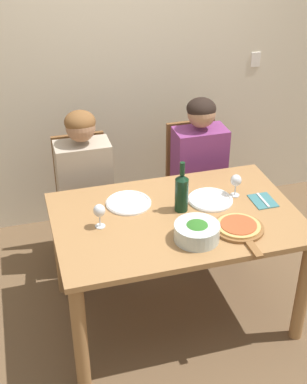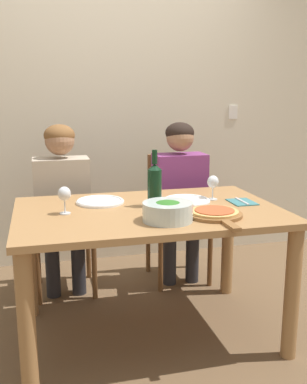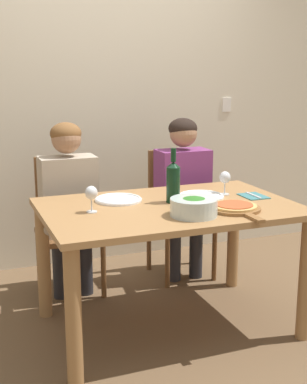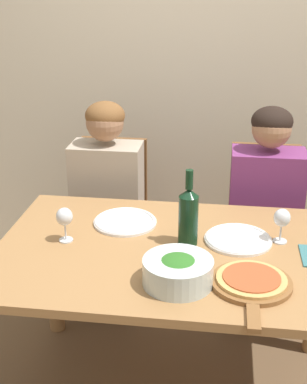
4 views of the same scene
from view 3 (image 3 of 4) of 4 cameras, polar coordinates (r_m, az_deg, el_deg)
name	(u,v)px [view 3 (image 3 of 4)]	position (r m, az deg, el deg)	size (l,w,h in m)	color
ground_plane	(168,326)	(3.42, 1.60, -14.09)	(40.00, 40.00, 0.00)	brown
back_wall	(103,95)	(4.34, -5.38, 10.24)	(10.00, 0.06, 2.70)	beige
dining_table	(169,226)	(3.17, 1.67, -3.64)	(1.48, 0.97, 0.77)	#9E7042
chair_left	(66,221)	(3.85, -9.28, -3.06)	(0.42, 0.42, 0.95)	brown
chair_right	(177,210)	(4.10, 2.52, -1.89)	(0.42, 0.42, 0.95)	brown
person_woman	(69,194)	(3.68, -9.02, -0.17)	(0.47, 0.51, 1.21)	#28282D
person_man	(184,184)	(3.95, 3.23, 0.86)	(0.47, 0.51, 1.21)	#28282D
wine_bottle	(173,181)	(3.18, 2.12, 1.18)	(0.08, 0.08, 0.33)	black
broccoli_bowl	(194,207)	(2.91, 4.32, -1.58)	(0.26, 0.26, 0.11)	silver
dinner_plate_left	(118,199)	(3.25, -3.77, -0.78)	(0.29, 0.29, 0.02)	white
dinner_plate_right	(201,196)	(3.34, 5.09, -0.44)	(0.29, 0.29, 0.02)	white
pizza_on_board	(235,208)	(3.06, 8.70, -1.67)	(0.30, 0.44, 0.04)	brown
wine_glass_left	(91,194)	(2.98, -6.65, -0.22)	(0.07, 0.07, 0.15)	silver
wine_glass_right	(225,179)	(3.41, 7.63, 1.43)	(0.07, 0.07, 0.15)	silver
fork_on_napkin	(253,196)	(3.41, 10.61, -0.43)	(0.14, 0.18, 0.01)	#387075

